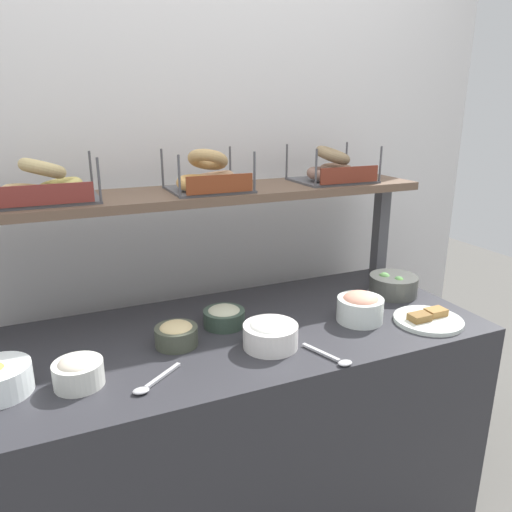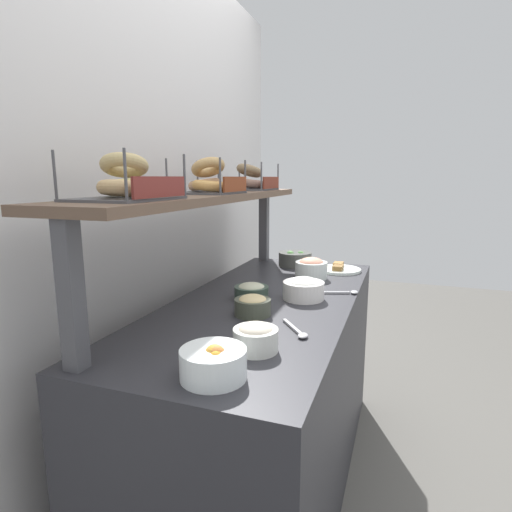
% 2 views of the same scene
% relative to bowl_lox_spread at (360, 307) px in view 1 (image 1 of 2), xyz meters
% --- Properties ---
extents(back_wall, '(2.87, 0.06, 2.40)m').
position_rel_bowl_lox_spread_xyz_m(back_wall, '(-0.42, 0.65, 0.30)').
color(back_wall, silver).
rests_on(back_wall, ground_plane).
extents(deli_counter, '(1.67, 0.70, 0.85)m').
position_rel_bowl_lox_spread_xyz_m(deli_counter, '(-0.42, 0.10, -0.48)').
color(deli_counter, '#2D2D33').
rests_on(deli_counter, ground_plane).
extents(shelf_riser_right, '(0.05, 0.05, 0.40)m').
position_rel_bowl_lox_spread_xyz_m(shelf_riser_right, '(0.35, 0.37, 0.15)').
color(shelf_riser_right, '#4C4C51').
rests_on(shelf_riser_right, deli_counter).
extents(upper_shelf, '(1.63, 0.32, 0.03)m').
position_rel_bowl_lox_spread_xyz_m(upper_shelf, '(-0.42, 0.37, 0.36)').
color(upper_shelf, brown).
rests_on(upper_shelf, shelf_riser_left).
extents(bowl_lox_spread, '(0.16, 0.16, 0.11)m').
position_rel_bowl_lox_spread_xyz_m(bowl_lox_spread, '(0.00, 0.00, 0.00)').
color(bowl_lox_spread, white).
rests_on(bowl_lox_spread, deli_counter).
extents(bowl_cream_cheese, '(0.17, 0.17, 0.09)m').
position_rel_bowl_lox_spread_xyz_m(bowl_cream_cheese, '(-0.36, -0.05, -0.01)').
color(bowl_cream_cheese, white).
rests_on(bowl_cream_cheese, deli_counter).
extents(bowl_veggie_mix, '(0.19, 0.19, 0.09)m').
position_rel_bowl_lox_spread_xyz_m(bowl_veggie_mix, '(0.26, 0.15, -0.01)').
color(bowl_veggie_mix, '#4A4B46').
rests_on(bowl_veggie_mix, deli_counter).
extents(bowl_potato_salad, '(0.13, 0.13, 0.09)m').
position_rel_bowl_lox_spread_xyz_m(bowl_potato_salad, '(-0.93, -0.04, -0.01)').
color(bowl_potato_salad, silver).
rests_on(bowl_potato_salad, deli_counter).
extents(bowl_hummus, '(0.13, 0.13, 0.08)m').
position_rel_bowl_lox_spread_xyz_m(bowl_hummus, '(-0.63, 0.08, -0.01)').
color(bowl_hummus, '#454A3B').
rests_on(bowl_hummus, deli_counter).
extents(bowl_tuna_salad, '(0.14, 0.14, 0.07)m').
position_rel_bowl_lox_spread_xyz_m(bowl_tuna_salad, '(-0.44, 0.15, -0.02)').
color(bowl_tuna_salad, '#374A3D').
rests_on(bowl_tuna_salad, deli_counter).
extents(serving_plate_white, '(0.23, 0.23, 0.04)m').
position_rel_bowl_lox_spread_xyz_m(serving_plate_white, '(0.21, -0.11, -0.04)').
color(serving_plate_white, white).
rests_on(serving_plate_white, deli_counter).
extents(serving_spoon_near_plate, '(0.15, 0.12, 0.01)m').
position_rel_bowl_lox_spread_xyz_m(serving_spoon_near_plate, '(-0.75, -0.12, -0.05)').
color(serving_spoon_near_plate, '#B7B7BC').
rests_on(serving_spoon_near_plate, deli_counter).
extents(serving_spoon_by_edge, '(0.08, 0.17, 0.01)m').
position_rel_bowl_lox_spread_xyz_m(serving_spoon_by_edge, '(-0.23, -0.20, -0.05)').
color(serving_spoon_by_edge, '#B7B7BC').
rests_on(serving_spoon_by_edge, deli_counter).
extents(bagel_basket_plain, '(0.31, 0.24, 0.14)m').
position_rel_bowl_lox_spread_xyz_m(bagel_basket_plain, '(-0.95, 0.36, 0.43)').
color(bagel_basket_plain, '#4C4C51').
rests_on(bagel_basket_plain, upper_shelf).
extents(bagel_basket_sesame, '(0.28, 0.26, 0.15)m').
position_rel_bowl_lox_spread_xyz_m(bagel_basket_sesame, '(-0.43, 0.35, 0.43)').
color(bagel_basket_sesame, '#4C4C51').
rests_on(bagel_basket_sesame, upper_shelf).
extents(bagel_basket_poppy, '(0.30, 0.25, 0.14)m').
position_rel_bowl_lox_spread_xyz_m(bagel_basket_poppy, '(0.09, 0.36, 0.42)').
color(bagel_basket_poppy, '#4C4C51').
rests_on(bagel_basket_poppy, upper_shelf).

